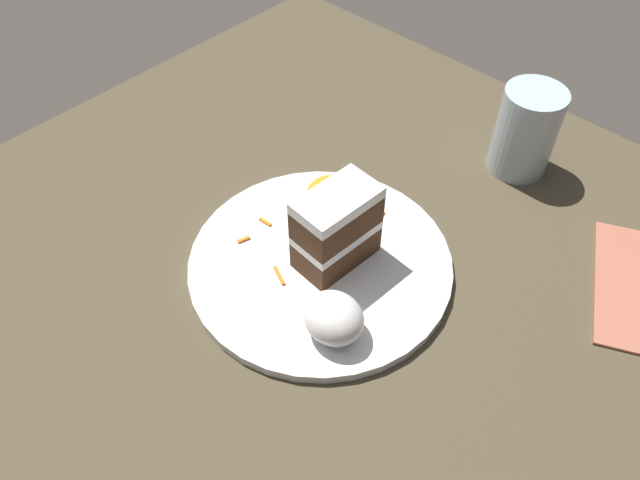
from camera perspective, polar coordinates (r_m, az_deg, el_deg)
name	(u,v)px	position (r m, az deg, el deg)	size (l,w,h in m)	color
ground_plane	(297,299)	(0.73, -2.13, -5.38)	(6.00, 6.00, 0.00)	#38332D
dining_table	(297,293)	(0.73, -2.15, -4.85)	(0.97, 1.02, 0.02)	#4C422D
plate	(320,263)	(0.73, 0.00, -2.16)	(0.31, 0.31, 0.01)	white
cake_slice	(336,228)	(0.69, 1.52, 1.08)	(0.06, 0.10, 0.10)	#4C2D19
cream_dollop	(334,318)	(0.64, 1.25, -7.15)	(0.07, 0.06, 0.05)	white
orange_garnish	(333,195)	(0.79, 1.24, 4.17)	(0.07, 0.07, 0.01)	orange
carrot_shreds_scatter	(289,242)	(0.74, -2.82, -0.17)	(0.11, 0.17, 0.00)	orange
drinking_glass	(524,136)	(0.87, 18.18, 9.02)	(0.08, 0.08, 0.12)	silver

